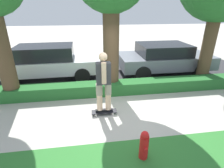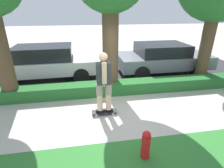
% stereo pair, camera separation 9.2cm
% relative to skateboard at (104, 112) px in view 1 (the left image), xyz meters
% --- Properties ---
extents(ground_plane, '(60.00, 60.00, 0.00)m').
position_rel_skateboard_xyz_m(ground_plane, '(0.49, -0.24, -0.08)').
color(ground_plane, '#ADA89E').
extents(street_asphalt, '(14.88, 5.00, 0.01)m').
position_rel_skateboard_xyz_m(street_asphalt, '(0.49, 3.96, -0.07)').
color(street_asphalt, '#2D2D30').
rests_on(street_asphalt, ground_plane).
extents(hedge_row, '(14.88, 0.60, 0.44)m').
position_rel_skateboard_xyz_m(hedge_row, '(0.49, 1.36, 0.14)').
color(hedge_row, '#236028').
rests_on(hedge_row, ground_plane).
extents(skateboard, '(0.75, 0.24, 0.10)m').
position_rel_skateboard_xyz_m(skateboard, '(0.00, 0.00, 0.00)').
color(skateboard, black).
rests_on(skateboard, ground_plane).
extents(skater_person, '(0.52, 0.46, 1.80)m').
position_rel_skateboard_xyz_m(skater_person, '(0.00, 0.00, 0.98)').
color(skater_person, black).
rests_on(skater_person, skateboard).
extents(parked_car_front, '(4.63, 1.88, 1.48)m').
position_rel_skateboard_xyz_m(parked_car_front, '(-2.13, 3.33, 0.70)').
color(parked_car_front, silver).
rests_on(parked_car_front, ground_plane).
extents(parked_car_middle, '(4.36, 2.08, 1.42)m').
position_rel_skateboard_xyz_m(parked_car_middle, '(3.23, 3.25, 0.68)').
color(parked_car_middle, slate).
rests_on(parked_car_middle, ground_plane).
extents(fire_hydrant, '(0.19, 0.30, 0.68)m').
position_rel_skateboard_xyz_m(fire_hydrant, '(0.66, -1.80, 0.27)').
color(fire_hydrant, red).
rests_on(fire_hydrant, ground_plane).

